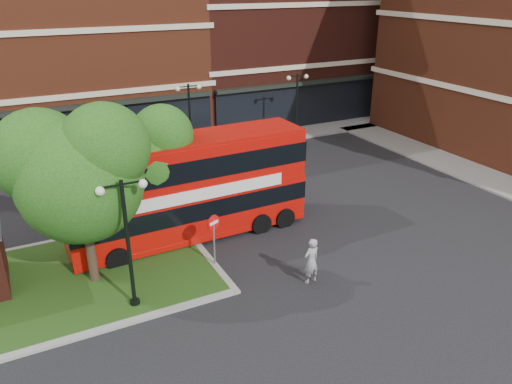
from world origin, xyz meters
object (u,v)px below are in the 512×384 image
bus (188,182)px  woman (311,261)px  car_silver (166,154)px  car_white (233,142)px

bus → woman: bus is taller
car_silver → car_white: car_white is taller
bus → car_white: 12.25m
car_silver → woman: bearing=-169.7°
bus → car_silver: (2.01, 10.05, -2.07)m
bus → car_white: bearing=55.0°
woman → car_white: 16.30m
woman → car_white: size_ratio=0.41×
woman → car_white: bearing=-111.8°
car_silver → bus: bearing=175.9°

